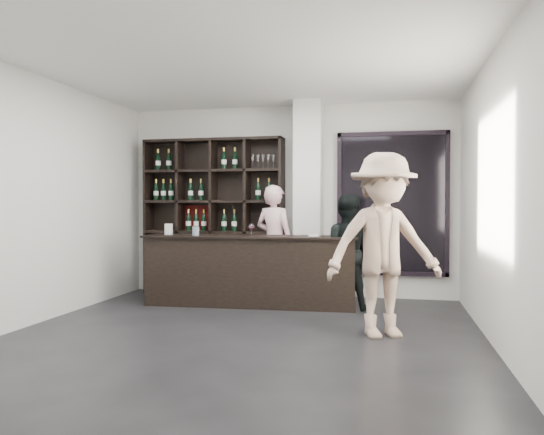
% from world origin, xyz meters
% --- Properties ---
extents(floor, '(5.00, 5.50, 0.01)m').
position_xyz_m(floor, '(0.00, 0.00, -0.01)').
color(floor, black).
rests_on(floor, ground).
extents(wine_shelf, '(2.20, 0.35, 2.40)m').
position_xyz_m(wine_shelf, '(-1.15, 2.57, 1.20)').
color(wine_shelf, black).
rests_on(wine_shelf, floor).
extents(structural_column, '(0.40, 0.40, 2.90)m').
position_xyz_m(structural_column, '(0.35, 2.47, 1.45)').
color(structural_column, silver).
rests_on(structural_column, floor).
extents(glass_panel, '(1.60, 0.08, 2.10)m').
position_xyz_m(glass_panel, '(1.55, 2.69, 1.40)').
color(glass_panel, black).
rests_on(glass_panel, floor).
extents(tasting_counter, '(2.93, 0.61, 0.96)m').
position_xyz_m(tasting_counter, '(-0.35, 1.75, 0.48)').
color(tasting_counter, black).
rests_on(tasting_counter, floor).
extents(taster_pink, '(0.71, 0.59, 1.68)m').
position_xyz_m(taster_pink, '(-0.15, 2.40, 0.84)').
color(taster_pink, beige).
rests_on(taster_pink, floor).
extents(taster_black, '(0.82, 0.68, 1.52)m').
position_xyz_m(taster_black, '(0.95, 1.87, 0.76)').
color(taster_black, black).
rests_on(taster_black, floor).
extents(customer, '(1.42, 1.13, 1.93)m').
position_xyz_m(customer, '(1.45, 0.40, 0.96)').
color(customer, tan).
rests_on(customer, floor).
extents(wine_glass, '(0.10, 0.10, 0.19)m').
position_xyz_m(wine_glass, '(-0.31, 1.65, 1.05)').
color(wine_glass, white).
rests_on(wine_glass, tasting_counter).
extents(spit_cup, '(0.12, 0.12, 0.13)m').
position_xyz_m(spit_cup, '(-1.09, 1.62, 1.02)').
color(spit_cup, silver).
rests_on(spit_cup, tasting_counter).
extents(napkin_stack, '(0.15, 0.15, 0.02)m').
position_xyz_m(napkin_stack, '(0.53, 1.78, 0.97)').
color(napkin_stack, white).
rests_on(napkin_stack, tasting_counter).
extents(card_stand, '(0.11, 0.06, 0.15)m').
position_xyz_m(card_stand, '(-1.55, 1.76, 1.04)').
color(card_stand, white).
rests_on(card_stand, tasting_counter).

